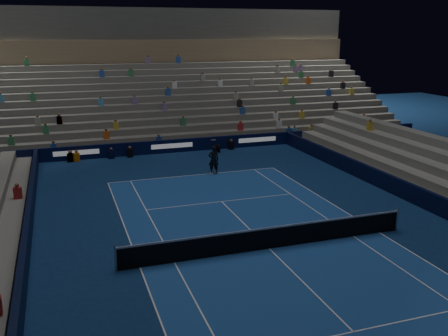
% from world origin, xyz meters
% --- Properties ---
extents(ground, '(90.00, 90.00, 0.00)m').
position_xyz_m(ground, '(0.00, 0.00, 0.00)').
color(ground, navy).
rests_on(ground, ground).
extents(court_surface, '(10.97, 23.77, 0.01)m').
position_xyz_m(court_surface, '(0.00, 0.00, 0.01)').
color(court_surface, '#1B4794').
rests_on(court_surface, ground).
extents(sponsor_barrier_far, '(44.00, 0.25, 1.00)m').
position_xyz_m(sponsor_barrier_far, '(0.00, 18.50, 0.50)').
color(sponsor_barrier_far, black).
rests_on(sponsor_barrier_far, ground).
extents(sponsor_barrier_west, '(0.25, 37.00, 1.00)m').
position_xyz_m(sponsor_barrier_west, '(-9.70, 0.00, 0.50)').
color(sponsor_barrier_west, black).
rests_on(sponsor_barrier_west, ground).
extents(grandstand_main, '(44.00, 15.20, 11.20)m').
position_xyz_m(grandstand_main, '(0.00, 27.90, 3.38)').
color(grandstand_main, '#60605B').
rests_on(grandstand_main, ground).
extents(tennis_net, '(12.90, 0.10, 1.10)m').
position_xyz_m(tennis_net, '(0.00, 0.00, 0.50)').
color(tennis_net, '#B2B2B7').
rests_on(tennis_net, ground).
extents(tennis_player, '(0.73, 0.51, 1.88)m').
position_xyz_m(tennis_player, '(1.24, 11.78, 0.94)').
color(tennis_player, black).
rests_on(tennis_player, ground).
extents(broadcast_camera, '(0.50, 0.90, 0.55)m').
position_xyz_m(broadcast_camera, '(3.35, 17.54, 0.29)').
color(broadcast_camera, black).
rests_on(broadcast_camera, ground).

